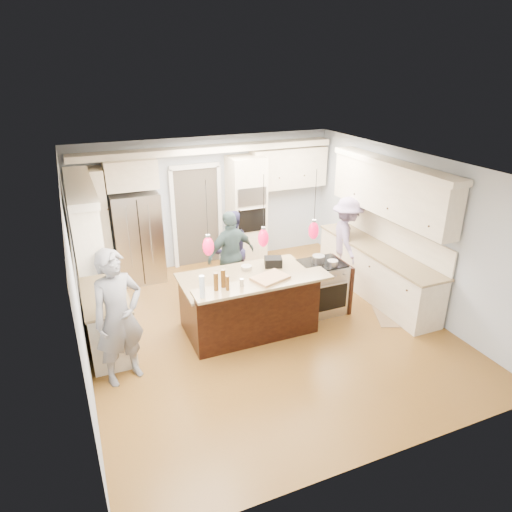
{
  "coord_description": "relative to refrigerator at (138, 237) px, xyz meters",
  "views": [
    {
      "loc": [
        -2.64,
        -5.95,
        4.06
      ],
      "look_at": [
        0.0,
        0.35,
        1.15
      ],
      "focal_mm": 32.0,
      "sensor_mm": 36.0,
      "label": 1
    }
  ],
  "objects": [
    {
      "name": "kitchen_island",
      "position": [
        1.3,
        -2.57,
        -0.41
      ],
      "size": [
        2.1,
        1.46,
        1.12
      ],
      "color": "black",
      "rests_on": "ground"
    },
    {
      "name": "ground_plane",
      "position": [
        1.55,
        -2.64,
        -0.9
      ],
      "size": [
        6.0,
        6.0,
        0.0
      ],
      "primitive_type": "plane",
      "color": "olive",
      "rests_on": "ground"
    },
    {
      "name": "beer_bottle_a",
      "position": [
        0.59,
        -3.13,
        0.35
      ],
      "size": [
        0.08,
        0.08,
        0.27
      ],
      "primitive_type": "cylinder",
      "rotation": [
        0.0,
        0.0,
        -0.24
      ],
      "color": "#4A2C0D",
      "rests_on": "kitchen_island"
    },
    {
      "name": "beer_bottle_b",
      "position": [
        0.74,
        -3.19,
        0.33
      ],
      "size": [
        0.06,
        0.06,
        0.22
      ],
      "primitive_type": "cylinder",
      "rotation": [
        0.0,
        0.0,
        -0.07
      ],
      "color": "#4A2C0D",
      "rests_on": "kitchen_island"
    },
    {
      "name": "pot_small",
      "position": [
        2.79,
        -2.66,
        0.06
      ],
      "size": [
        0.18,
        0.18,
        0.09
      ],
      "primitive_type": "cylinder",
      "color": "#B7B7BC",
      "rests_on": "island_range"
    },
    {
      "name": "floor_rug",
      "position": [
        3.82,
        -3.1,
        -0.89
      ],
      "size": [
        0.98,
        1.13,
        0.01
      ],
      "primitive_type": "cube",
      "rotation": [
        0.0,
        0.0,
        -0.41
      ],
      "color": "#937350",
      "rests_on": "ground"
    },
    {
      "name": "right_counter_run",
      "position": [
        3.99,
        -2.34,
        0.16
      ],
      "size": [
        0.64,
        3.1,
        2.51
      ],
      "color": "#FCEECC",
      "rests_on": "ground"
    },
    {
      "name": "drink_can",
      "position": [
        0.97,
        -3.16,
        0.28
      ],
      "size": [
        0.08,
        0.08,
        0.11
      ],
      "primitive_type": "cylinder",
      "rotation": [
        0.0,
        0.0,
        0.43
      ],
      "color": "#B7B7BC",
      "rests_on": "kitchen_island"
    },
    {
      "name": "pendant_lights",
      "position": [
        1.3,
        -3.15,
        0.9
      ],
      "size": [
        1.75,
        0.15,
        1.03
      ],
      "color": "black",
      "rests_on": "ground"
    },
    {
      "name": "oven_column",
      "position": [
        2.3,
        0.03,
        0.25
      ],
      "size": [
        0.72,
        0.69,
        2.3
      ],
      "color": "#FCEECC",
      "rests_on": "ground"
    },
    {
      "name": "cutting_board",
      "position": [
        1.44,
        -3.11,
        0.24
      ],
      "size": [
        0.6,
        0.5,
        0.04
      ],
      "primitive_type": "cube",
      "rotation": [
        0.0,
        0.0,
        0.32
      ],
      "color": "tan",
      "rests_on": "kitchen_island"
    },
    {
      "name": "person_range_side",
      "position": [
        3.8,
        -1.54,
        -0.06
      ],
      "size": [
        0.94,
        1.23,
        1.69
      ],
      "primitive_type": "imported",
      "rotation": [
        0.0,
        0.0,
        1.24
      ],
      "color": "gray",
      "rests_on": "ground"
    },
    {
      "name": "person_far_right",
      "position": [
        1.45,
        -1.36,
        -0.08
      ],
      "size": [
        1.03,
        0.6,
        1.65
      ],
      "primitive_type": "imported",
      "rotation": [
        0.0,
        0.0,
        3.36
      ],
      "color": "#486465",
      "rests_on": "ground"
    },
    {
      "name": "water_bottle",
      "position": [
        0.35,
        -3.27,
        0.38
      ],
      "size": [
        0.09,
        0.09,
        0.32
      ],
      "primitive_type": "cylinder",
      "rotation": [
        0.0,
        0.0,
        0.2
      ],
      "color": "silver",
      "rests_on": "kitchen_island"
    },
    {
      "name": "refrigerator",
      "position": [
        0.0,
        0.0,
        0.0
      ],
      "size": [
        0.9,
        0.7,
        1.8
      ],
      "primitive_type": "cube",
      "color": "#B7B7BC",
      "rests_on": "ground"
    },
    {
      "name": "room_shell",
      "position": [
        1.55,
        -2.64,
        0.92
      ],
      "size": [
        5.54,
        6.04,
        2.72
      ],
      "color": "#B2BCC6",
      "rests_on": "ground"
    },
    {
      "name": "person_bar_end",
      "position": [
        -0.75,
        -3.09,
        0.06
      ],
      "size": [
        0.82,
        0.67,
        1.93
      ],
      "primitive_type": "imported",
      "rotation": [
        0.0,
        0.0,
        0.35
      ],
      "color": "slate",
      "rests_on": "ground"
    },
    {
      "name": "beer_bottle_c",
      "position": [
        0.72,
        -3.08,
        0.36
      ],
      "size": [
        0.08,
        0.08,
        0.27
      ],
      "primitive_type": "cylinder",
      "rotation": [
        0.0,
        0.0,
        -0.16
      ],
      "color": "#4A2C0D",
      "rests_on": "kitchen_island"
    },
    {
      "name": "person_far_left",
      "position": [
        1.56,
        -1.04,
        -0.12
      ],
      "size": [
        0.84,
        0.71,
        1.55
      ],
      "primitive_type": "imported",
      "rotation": [
        0.0,
        0.0,
        3.31
      ],
      "color": "navy",
      "rests_on": "ground"
    },
    {
      "name": "back_upper_cabinets",
      "position": [
        0.8,
        0.12,
        0.77
      ],
      "size": [
        5.3,
        0.61,
        2.54
      ],
      "color": "#FCEECC",
      "rests_on": "ground"
    },
    {
      "name": "left_cabinets",
      "position": [
        -0.89,
        -1.84,
        0.16
      ],
      "size": [
        0.64,
        2.3,
        2.51
      ],
      "color": "#FCEECC",
      "rests_on": "ground"
    },
    {
      "name": "island_range",
      "position": [
        2.71,
        -2.49,
        -0.44
      ],
      "size": [
        0.82,
        0.71,
        0.92
      ],
      "color": "#B7B7BC",
      "rests_on": "ground"
    },
    {
      "name": "pot_large",
      "position": [
        2.63,
        -2.46,
        0.08
      ],
      "size": [
        0.21,
        0.21,
        0.12
      ],
      "primitive_type": "cylinder",
      "color": "#B7B7BC",
      "rests_on": "island_range"
    }
  ]
}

